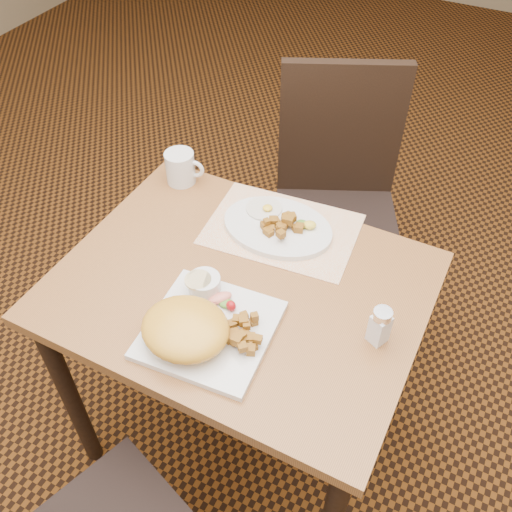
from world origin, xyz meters
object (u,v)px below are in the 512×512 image
object	(u,v)px
plate_oval	(278,227)
salt_shaker	(380,325)
plate_square	(210,330)
table	(240,311)
coffee_mug	(181,168)
chair_far	(337,193)

from	to	relation	value
plate_oval	salt_shaker	bearing A→B (deg)	-32.40
plate_square	plate_oval	world-z (taller)	plate_oval
plate_square	table	bearing A→B (deg)	93.64
plate_square	coffee_mug	size ratio (longest dim) A/B	2.40
chair_far	plate_oval	xyz separation A→B (m)	(-0.01, -0.48, 0.22)
plate_oval	table	bearing A→B (deg)	-89.88
chair_far	salt_shaker	size ratio (longest dim) A/B	9.70
salt_shaker	coffee_mug	world-z (taller)	salt_shaker
plate_square	plate_oval	bearing A→B (deg)	91.62
table	plate_square	world-z (taller)	plate_square
salt_shaker	chair_far	bearing A→B (deg)	116.36
salt_shaker	coffee_mug	bearing A→B (deg)	157.42
table	plate_square	xyz separation A→B (m)	(0.01, -0.16, 0.12)
chair_far	plate_oval	world-z (taller)	chair_far
plate_oval	coffee_mug	size ratio (longest dim) A/B	2.61
plate_square	salt_shaker	bearing A→B (deg)	23.87
chair_far	salt_shaker	distance (m)	0.83
chair_far	coffee_mug	distance (m)	0.60
table	coffee_mug	size ratio (longest dim) A/B	7.72
chair_far	plate_square	distance (m)	0.89
table	coffee_mug	world-z (taller)	coffee_mug
table	chair_far	distance (m)	0.70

